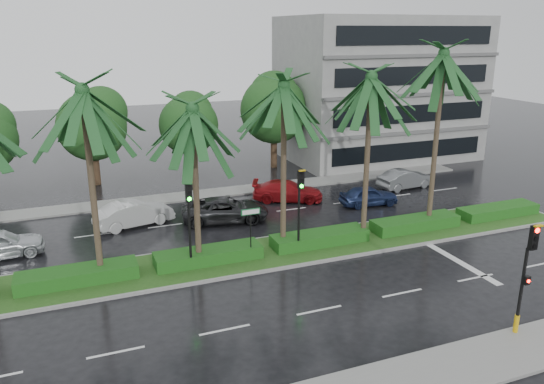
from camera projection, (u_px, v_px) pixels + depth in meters
name	position (u px, v px, depth m)	size (l,w,h in m)	color
ground	(274.00, 262.00, 25.96)	(120.00, 120.00, 0.00)	black
far_sidewalk	(209.00, 194.00, 36.61)	(40.00, 2.00, 0.12)	gray
median	(266.00, 253.00, 26.83)	(36.00, 4.00, 0.15)	gray
hedge	(266.00, 246.00, 26.72)	(35.20, 1.40, 0.60)	#194714
lane_markings	(333.00, 256.00, 26.65)	(34.00, 13.06, 0.01)	silver
palm_row	(240.00, 100.00, 24.12)	(26.30, 4.20, 10.41)	#443627
signal_near	(526.00, 275.00, 18.99)	(0.34, 0.45, 4.36)	black
signal_median_left	(189.00, 213.00, 23.94)	(0.34, 0.42, 4.36)	black
signal_median_right	(300.00, 199.00, 25.88)	(0.34, 0.42, 4.36)	black
street_sign	(251.00, 221.00, 25.42)	(0.95, 0.09, 2.60)	black
bg_trees	(207.00, 115.00, 40.76)	(32.76, 5.42, 7.83)	#3D2C1B
building	(378.00, 89.00, 46.18)	(16.00, 10.00, 12.00)	gray
car_white	(134.00, 213.00, 30.62)	(4.49, 1.57, 1.48)	#B5B5B5
car_darkgrey	(225.00, 210.00, 31.36)	(5.12, 2.36, 1.42)	black
car_red	(288.00, 191.00, 35.14)	(4.63, 1.88, 1.34)	maroon
car_blue	(369.00, 196.00, 34.25)	(3.76, 1.51, 1.28)	navy
car_grey	(405.00, 179.00, 37.91)	(4.17, 1.45, 1.37)	slate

